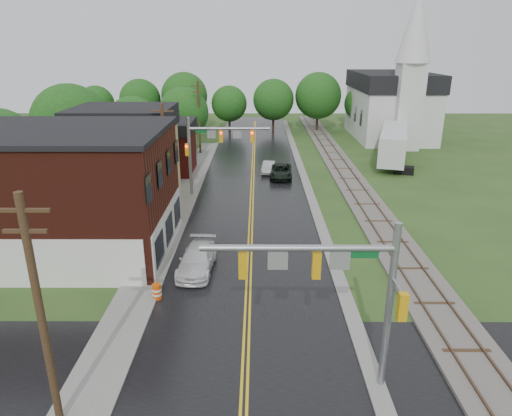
{
  "coord_description": "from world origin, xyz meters",
  "views": [
    {
      "loc": [
        0.53,
        -13.22,
        13.26
      ],
      "look_at": [
        0.43,
        13.8,
        3.5
      ],
      "focal_mm": 32.0,
      "sensor_mm": 36.0,
      "label": 1
    }
  ],
  "objects_px": {
    "traffic_signal_far": "(213,142)",
    "pickup_white": "(197,260)",
    "utility_pole_a": "(40,313)",
    "brick_building": "(58,192)",
    "semi_trailer": "(393,143)",
    "sedan_silver": "(269,167)",
    "construction_barrel": "(157,292)",
    "utility_pole_c": "(199,116)",
    "church": "(393,99)",
    "tree_left_c": "(134,124)",
    "traffic_signal_near": "(336,278)",
    "suv_dark": "(281,171)",
    "tree_left_b": "(72,125)",
    "tree_left_e": "(185,114)",
    "utility_pole_b": "(165,158)"
  },
  "relations": [
    {
      "from": "utility_pole_c",
      "to": "semi_trailer",
      "type": "xyz_separation_m",
      "value": [
        23.12,
        -4.76,
        -2.36
      ]
    },
    {
      "from": "utility_pole_c",
      "to": "suv_dark",
      "type": "height_order",
      "value": "utility_pole_c"
    },
    {
      "from": "tree_left_c",
      "to": "tree_left_e",
      "type": "height_order",
      "value": "tree_left_e"
    },
    {
      "from": "utility_pole_a",
      "to": "tree_left_c",
      "type": "xyz_separation_m",
      "value": [
        -7.05,
        39.9,
        -0.21
      ]
    },
    {
      "from": "church",
      "to": "tree_left_c",
      "type": "bearing_deg",
      "value": -157.76
    },
    {
      "from": "traffic_signal_near",
      "to": "semi_trailer",
      "type": "distance_m",
      "value": 39.48
    },
    {
      "from": "construction_barrel",
      "to": "utility_pole_b",
      "type": "bearing_deg",
      "value": 97.71
    },
    {
      "from": "church",
      "to": "sedan_silver",
      "type": "distance_m",
      "value": 26.74
    },
    {
      "from": "tree_left_c",
      "to": "semi_trailer",
      "type": "height_order",
      "value": "tree_left_c"
    },
    {
      "from": "brick_building",
      "to": "traffic_signal_far",
      "type": "xyz_separation_m",
      "value": [
        9.01,
        12.0,
        0.82
      ]
    },
    {
      "from": "brick_building",
      "to": "traffic_signal_far",
      "type": "distance_m",
      "value": 15.03
    },
    {
      "from": "pickup_white",
      "to": "traffic_signal_far",
      "type": "bearing_deg",
      "value": 94.18
    },
    {
      "from": "utility_pole_a",
      "to": "pickup_white",
      "type": "relative_size",
      "value": 1.82
    },
    {
      "from": "construction_barrel",
      "to": "suv_dark",
      "type": "bearing_deg",
      "value": 71.78
    },
    {
      "from": "utility_pole_a",
      "to": "semi_trailer",
      "type": "distance_m",
      "value": 45.61
    },
    {
      "from": "traffic_signal_near",
      "to": "suv_dark",
      "type": "distance_m",
      "value": 31.21
    },
    {
      "from": "traffic_signal_far",
      "to": "sedan_silver",
      "type": "relative_size",
      "value": 2.01
    },
    {
      "from": "traffic_signal_far",
      "to": "traffic_signal_near",
      "type": "bearing_deg",
      "value": -74.48
    },
    {
      "from": "brick_building",
      "to": "traffic_signal_far",
      "type": "height_order",
      "value": "brick_building"
    },
    {
      "from": "utility_pole_b",
      "to": "sedan_silver",
      "type": "height_order",
      "value": "utility_pole_b"
    },
    {
      "from": "traffic_signal_far",
      "to": "church",
      "type": "bearing_deg",
      "value": 48.73
    },
    {
      "from": "utility_pole_b",
      "to": "sedan_silver",
      "type": "bearing_deg",
      "value": 56.58
    },
    {
      "from": "tree_left_b",
      "to": "sedan_silver",
      "type": "relative_size",
      "value": 2.65
    },
    {
      "from": "tree_left_b",
      "to": "traffic_signal_near",
      "type": "bearing_deg",
      "value": -54.51
    },
    {
      "from": "utility_pole_a",
      "to": "sedan_silver",
      "type": "distance_m",
      "value": 36.19
    },
    {
      "from": "brick_building",
      "to": "tree_left_b",
      "type": "height_order",
      "value": "tree_left_b"
    },
    {
      "from": "sedan_silver",
      "to": "semi_trailer",
      "type": "relative_size",
      "value": 0.28
    },
    {
      "from": "brick_building",
      "to": "pickup_white",
      "type": "relative_size",
      "value": 2.89
    },
    {
      "from": "utility_pole_b",
      "to": "construction_barrel",
      "type": "relative_size",
      "value": 10.09
    },
    {
      "from": "tree_left_e",
      "to": "church",
      "type": "bearing_deg",
      "value": 15.2
    },
    {
      "from": "church",
      "to": "utility_pole_b",
      "type": "xyz_separation_m",
      "value": [
        -26.8,
        -31.74,
        -1.11
      ]
    },
    {
      "from": "sedan_silver",
      "to": "construction_barrel",
      "type": "height_order",
      "value": "sedan_silver"
    },
    {
      "from": "church",
      "to": "traffic_signal_near",
      "type": "relative_size",
      "value": 2.72
    },
    {
      "from": "traffic_signal_near",
      "to": "suv_dark",
      "type": "relative_size",
      "value": 1.51
    },
    {
      "from": "tree_left_c",
      "to": "tree_left_e",
      "type": "xyz_separation_m",
      "value": [
        5.0,
        6.0,
        0.3
      ]
    },
    {
      "from": "traffic_signal_near",
      "to": "traffic_signal_far",
      "type": "bearing_deg",
      "value": 105.52
    },
    {
      "from": "tree_left_e",
      "to": "sedan_silver",
      "type": "bearing_deg",
      "value": -46.05
    },
    {
      "from": "pickup_white",
      "to": "construction_barrel",
      "type": "xyz_separation_m",
      "value": [
        -1.8,
        -3.4,
        -0.27
      ]
    },
    {
      "from": "brick_building",
      "to": "semi_trailer",
      "type": "xyz_separation_m",
      "value": [
        28.81,
        24.24,
        -1.79
      ]
    },
    {
      "from": "traffic_signal_near",
      "to": "tree_left_c",
      "type": "relative_size",
      "value": 0.96
    },
    {
      "from": "traffic_signal_far",
      "to": "pickup_white",
      "type": "bearing_deg",
      "value": -88.97
    },
    {
      "from": "traffic_signal_far",
      "to": "construction_barrel",
      "type": "relative_size",
      "value": 8.23
    },
    {
      "from": "tree_left_b",
      "to": "pickup_white",
      "type": "relative_size",
      "value": 1.96
    },
    {
      "from": "pickup_white",
      "to": "church",
      "type": "bearing_deg",
      "value": 64.01
    },
    {
      "from": "traffic_signal_far",
      "to": "pickup_white",
      "type": "relative_size",
      "value": 1.48
    },
    {
      "from": "church",
      "to": "utility_pole_c",
      "type": "xyz_separation_m",
      "value": [
        -26.8,
        -9.74,
        -1.11
      ]
    },
    {
      "from": "brick_building",
      "to": "sedan_silver",
      "type": "bearing_deg",
      "value": 54.5
    },
    {
      "from": "suv_dark",
      "to": "semi_trailer",
      "type": "bearing_deg",
      "value": 28.24
    },
    {
      "from": "suv_dark",
      "to": "pickup_white",
      "type": "distance_m",
      "value": 21.69
    },
    {
      "from": "tree_left_b",
      "to": "utility_pole_b",
      "type": "bearing_deg",
      "value": -41.86
    }
  ]
}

